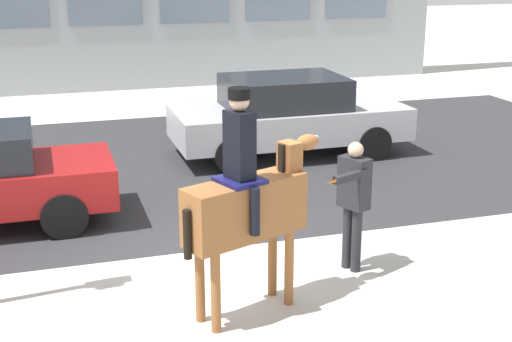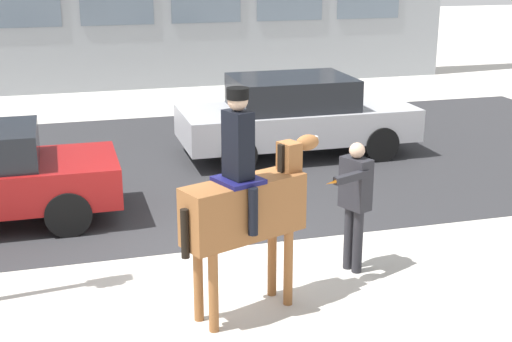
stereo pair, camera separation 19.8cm
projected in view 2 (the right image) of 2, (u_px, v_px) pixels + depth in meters
ground_plane at (213, 264)px, 9.55m from camera, size 80.00×80.00×0.00m
road_surface at (161, 165)px, 13.91m from camera, size 20.96×8.50×0.01m
mounted_horse_lead at (246, 202)px, 7.92m from camera, size 1.79×0.94×2.65m
pedestrian_bystander at (355, 197)px, 9.07m from camera, size 0.77×0.70×1.74m
street_car_far_lane at (295, 115)px, 14.44m from camera, size 4.71×2.06×1.61m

